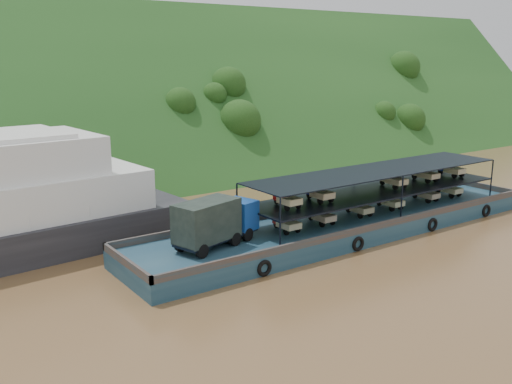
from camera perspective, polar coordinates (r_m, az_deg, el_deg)
ground at (r=42.59m, az=4.55°, el=-4.60°), size 160.00×160.00×0.00m
hillside at (r=73.10m, az=-13.80°, el=2.69°), size 140.00×39.60×39.60m
cargo_barge at (r=43.21m, az=8.14°, el=-2.94°), size 35.00×7.18×4.54m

